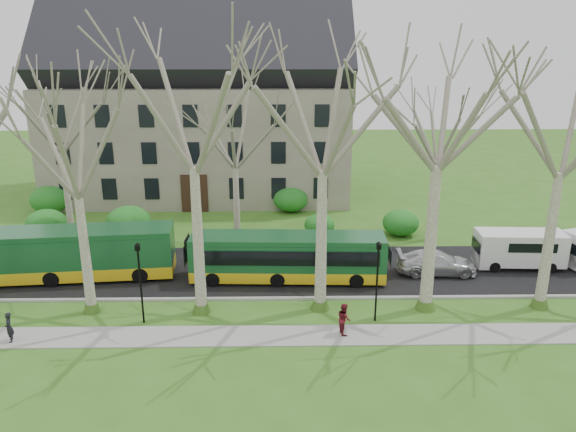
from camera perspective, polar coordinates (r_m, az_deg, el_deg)
The scene contains 15 objects.
ground at distance 30.57m, azimuth -2.82°, elevation -9.76°, with size 120.00×120.00×0.00m, color #39671D.
sidewalk at distance 28.36m, azimuth -2.98°, elevation -12.06°, with size 70.00×2.00×0.06m, color gray.
road at distance 35.51m, azimuth -2.55°, elevation -5.57°, with size 80.00×8.00×0.06m, color black.
curb at distance 31.87m, azimuth -2.74°, elevation -8.39°, with size 80.00×0.25×0.14m, color #A5A39E.
building at distance 51.87m, azimuth -8.90°, elevation 11.00°, with size 26.50×12.20×16.00m.
tree_row_verge at distance 28.29m, azimuth -3.02°, elevation 3.18°, with size 49.00×7.00×14.00m.
tree_row_far at distance 38.98m, azimuth -4.43°, elevation 5.78°, with size 33.00×7.00×12.00m.
lamp_row at distance 28.54m, azimuth -2.96°, elevation -6.12°, with size 36.22×0.22×4.30m.
hedges at distance 43.48m, azimuth -8.44°, elevation 0.11°, with size 30.60×8.60×2.00m.
bus_lead at distance 36.36m, azimuth -21.64°, elevation -3.55°, with size 12.74×2.65×3.19m, color #164F27, non-canonical shape.
bus_follow at distance 33.69m, azimuth -0.04°, elevation -4.17°, with size 11.57×2.41×2.89m, color #164F27, non-canonical shape.
sedan at distance 35.98m, azimuth 14.85°, elevation -4.59°, with size 1.98×4.87×1.41m, color silver.
van_a at distance 38.41m, azimuth 22.44°, elevation -3.19°, with size 5.39×1.96×2.35m, color white, non-canonical shape.
pedestrian_a at distance 30.57m, azimuth -26.48°, elevation -10.08°, with size 0.55×0.36×1.51m, color black.
pedestrian_b at distance 28.26m, azimuth 5.72°, elevation -10.33°, with size 0.78×0.61×1.60m, color maroon.
Camera 1 is at (1.04, -27.02, 14.25)m, focal length 35.00 mm.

